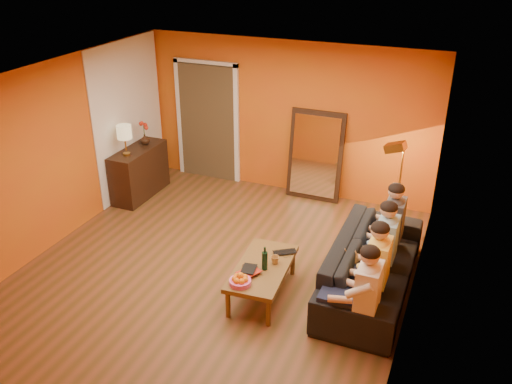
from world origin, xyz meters
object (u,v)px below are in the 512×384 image
at_px(sideboard, 140,172).
at_px(floor_lamp, 399,190).
at_px(vase, 145,139).
at_px(mirror_frame, 316,155).
at_px(person_far_right, 393,226).
at_px(wine_bottle, 265,258).
at_px(table_lamp, 125,140).
at_px(laptop, 286,254).
at_px(person_mid_right, 386,246).
at_px(sofa, 372,265).
at_px(dog, 349,279).
at_px(tumbler, 275,260).
at_px(person_mid_left, 377,269).
at_px(person_far_left, 368,295).
at_px(coffee_table, 262,280).

relative_size(sideboard, floor_lamp, 0.82).
bearing_deg(vase, mirror_frame, 16.57).
bearing_deg(person_far_right, wine_bottle, -134.34).
xyz_separation_m(mirror_frame, table_lamp, (-2.79, -1.38, 0.34)).
bearing_deg(laptop, person_mid_right, -15.93).
height_order(sofa, vase, vase).
height_order(dog, person_far_right, person_far_right).
bearing_deg(sideboard, tumbler, -28.99).
bearing_deg(laptop, tumbler, -138.97).
distance_m(sofa, laptop, 1.10).
relative_size(mirror_frame, person_mid_left, 1.25).
bearing_deg(dog, mirror_frame, 129.67).
relative_size(floor_lamp, wine_bottle, 4.65).
bearing_deg(floor_lamp, vase, -169.43).
bearing_deg(mirror_frame, vase, -163.43).
bearing_deg(sideboard, person_mid_left, -20.78).
relative_size(person_far_left, vase, 6.97).
xyz_separation_m(coffee_table, dog, (1.03, 0.23, 0.14)).
height_order(sideboard, table_lamp, table_lamp).
relative_size(sideboard, person_far_left, 0.97).
xyz_separation_m(table_lamp, laptop, (3.19, -1.20, -0.67)).
distance_m(sideboard, sofa, 4.41).
distance_m(table_lamp, vase, 0.57).
height_order(sideboard, floor_lamp, floor_lamp).
height_order(sideboard, person_mid_left, person_mid_left).
distance_m(sideboard, person_far_left, 4.90).
distance_m(table_lamp, tumbler, 3.50).
bearing_deg(person_far_left, table_lamp, 156.41).
distance_m(table_lamp, coffee_table, 3.50).
relative_size(dog, person_far_right, 0.58).
bearing_deg(vase, person_far_right, -10.48).
bearing_deg(person_far_right, person_far_left, -90.00).
xyz_separation_m(mirror_frame, person_far_right, (1.58, -1.64, -0.15)).
relative_size(table_lamp, person_far_right, 0.42).
xyz_separation_m(sideboard, sofa, (4.24, -1.21, -0.07)).
distance_m(table_lamp, wine_bottle, 3.49).
height_order(person_far_right, laptop, person_far_right).
bearing_deg(vase, sofa, -18.98).
distance_m(sideboard, person_mid_left, 4.68).
distance_m(person_mid_right, wine_bottle, 1.54).
height_order(sofa, person_mid_left, person_mid_left).
height_order(sideboard, wine_bottle, sideboard).
relative_size(table_lamp, tumbler, 4.85).
bearing_deg(tumbler, person_mid_left, 3.42).
bearing_deg(person_far_right, laptop, -141.42).
height_order(coffee_table, dog, dog).
relative_size(mirror_frame, dog, 2.14).
xyz_separation_m(sofa, person_far_right, (0.13, 0.65, 0.26)).
bearing_deg(person_mid_right, person_far_right, 90.00).
bearing_deg(tumbler, coffee_table, -135.00).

